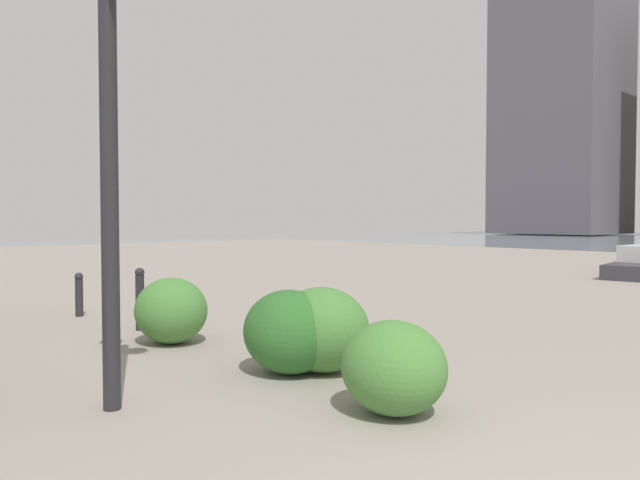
% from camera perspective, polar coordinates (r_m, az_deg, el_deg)
% --- Properties ---
extents(building_annex, '(11.86, 11.82, 28.86)m').
position_cam_1_polar(building_annex, '(72.60, 22.64, 12.08)').
color(building_annex, '#5B5660').
rests_on(building_annex, ground).
extents(lamppost, '(0.98, 0.28, 3.78)m').
position_cam_1_polar(lamppost, '(5.04, -20.10, 13.41)').
color(lamppost, '#232328').
rests_on(lamppost, ground).
extents(bollard_near, '(0.13, 0.13, 0.87)m').
position_cam_1_polar(bollard_near, '(8.46, -17.29, -5.44)').
color(bollard_near, '#232328').
rests_on(bollard_near, ground).
extents(bollard_mid, '(0.13, 0.13, 0.70)m').
position_cam_1_polar(bollard_mid, '(9.99, -22.61, -4.88)').
color(bollard_mid, '#232328').
rests_on(bollard_mid, ground).
extents(shrub_low, '(0.96, 0.86, 0.82)m').
position_cam_1_polar(shrub_low, '(7.46, -14.43, -6.74)').
color(shrub_low, '#477F38').
rests_on(shrub_low, ground).
extents(shrub_round, '(1.01, 0.91, 0.86)m').
position_cam_1_polar(shrub_round, '(5.91, 0.19, -8.78)').
color(shrub_round, '#477F38').
rests_on(shrub_round, ground).
extents(shrub_wide, '(0.98, 0.89, 0.84)m').
position_cam_1_polar(shrub_wide, '(5.86, -3.03, -8.98)').
color(shrub_wide, '#2D6628').
rests_on(shrub_wide, ground).
extents(shrub_tall, '(0.87, 0.79, 0.74)m').
position_cam_1_polar(shrub_tall, '(4.70, 7.24, -12.32)').
color(shrub_tall, '#477F38').
rests_on(shrub_tall, ground).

